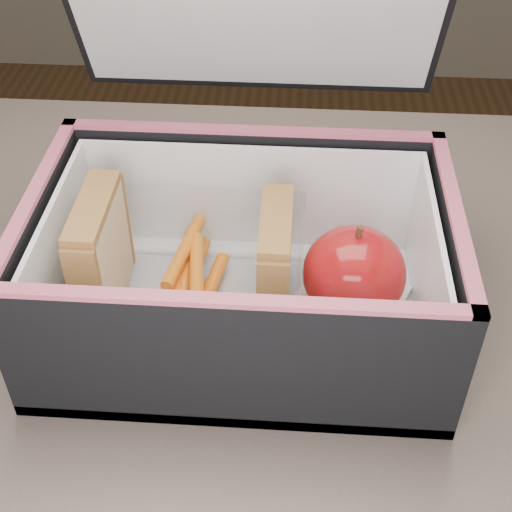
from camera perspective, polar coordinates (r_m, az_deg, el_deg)
The scene contains 8 objects.
kitchen_table at distance 0.65m, azimuth -4.09°, elevation -13.18°, with size 1.20×0.80×0.75m.
lunch_bag at distance 0.55m, azimuth -1.07°, elevation 0.07°, with size 0.32×0.30×0.31m.
plastic_tub at distance 0.57m, azimuth -5.41°, elevation -1.30°, with size 0.18×0.13×0.07m, color white, non-canonical shape.
sandwich_left at distance 0.57m, azimuth -12.31°, elevation 0.17°, with size 0.02×0.09×0.10m.
sandwich_right at distance 0.55m, azimuth 1.54°, elevation -0.67°, with size 0.02×0.08×0.09m.
carrot_sticks at distance 0.59m, azimuth -5.13°, elevation -1.75°, with size 0.05×0.15×0.03m.
paper_napkin at distance 0.59m, azimuth 7.26°, elevation -3.98°, with size 0.08×0.09×0.01m, color white.
red_apple at distance 0.56m, azimuth 7.85°, elevation -1.42°, with size 0.11×0.11×0.08m.
Camera 1 is at (0.07, -0.37, 1.18)m, focal length 50.00 mm.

